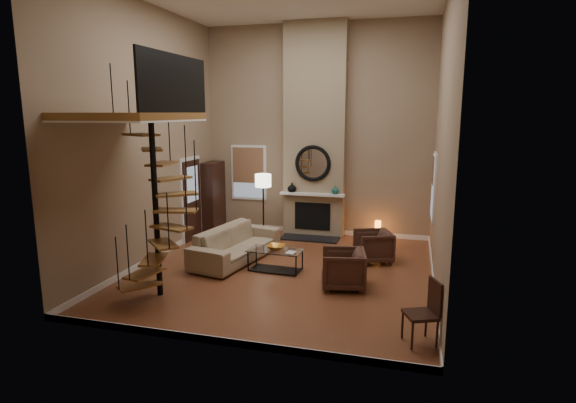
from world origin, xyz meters
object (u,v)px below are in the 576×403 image
(hutch, at_px, (213,197))
(armchair_near, at_px, (376,246))
(accent_lamp, at_px, (378,231))
(coffee_table, at_px, (275,258))
(side_chair, at_px, (426,309))
(floor_lamp, at_px, (263,186))
(sofa, at_px, (236,243))
(armchair_far, at_px, (347,269))

(hutch, bearing_deg, armchair_near, -19.53)
(armchair_near, xyz_separation_m, accent_lamp, (-0.10, 1.73, -0.10))
(hutch, height_order, accent_lamp, hutch)
(coffee_table, relative_size, side_chair, 1.24)
(floor_lamp, bearing_deg, coffee_table, -66.08)
(sofa, xyz_separation_m, coffee_table, (1.04, -0.44, -0.11))
(hutch, distance_m, armchair_far, 5.41)
(sofa, distance_m, armchair_near, 3.10)
(accent_lamp, height_order, side_chair, side_chair)
(floor_lamp, distance_m, accent_lamp, 3.15)
(floor_lamp, bearing_deg, armchair_near, -19.78)
(armchair_far, distance_m, coffee_table, 1.66)
(armchair_near, xyz_separation_m, floor_lamp, (-2.96, 1.06, 1.06))
(floor_lamp, bearing_deg, armchair_far, -47.19)
(coffee_table, height_order, side_chair, side_chair)
(armchair_far, bearing_deg, sofa, -121.07)
(coffee_table, relative_size, accent_lamp, 2.11)
(accent_lamp, bearing_deg, floor_lamp, -166.79)
(hutch, height_order, coffee_table, hutch)
(accent_lamp, bearing_deg, armchair_near, -86.57)
(armchair_far, bearing_deg, armchair_near, 155.97)
(armchair_near, bearing_deg, hutch, -130.76)
(floor_lamp, bearing_deg, sofa, -91.88)
(hutch, xyz_separation_m, armchair_near, (4.62, -1.64, -0.60))
(armchair_far, height_order, accent_lamp, armchair_far)
(hutch, bearing_deg, accent_lamp, 1.20)
(floor_lamp, xyz_separation_m, side_chair, (3.93, -4.64, -0.89))
(armchair_near, bearing_deg, sofa, -97.74)
(sofa, bearing_deg, coffee_table, -101.57)
(armchair_near, height_order, armchair_far, armchair_far)
(armchair_near, height_order, coffee_table, armchair_near)
(armchair_far, bearing_deg, hutch, -139.00)
(sofa, height_order, floor_lamp, floor_lamp)
(hutch, relative_size, armchair_near, 2.51)
(sofa, relative_size, coffee_table, 2.11)
(armchair_far, bearing_deg, coffee_table, -119.50)
(coffee_table, distance_m, floor_lamp, 2.68)
(armchair_far, relative_size, floor_lamp, 0.47)
(armchair_near, bearing_deg, accent_lamp, 162.20)
(hutch, distance_m, accent_lamp, 4.57)
(armchair_near, bearing_deg, floor_lamp, -131.01)
(hutch, distance_m, coffee_table, 3.91)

